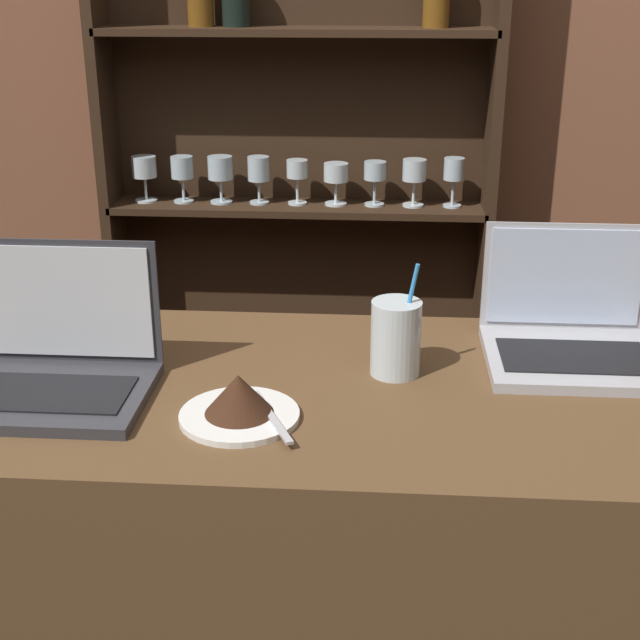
% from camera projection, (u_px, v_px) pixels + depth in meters
% --- Properties ---
extents(back_wall, '(7.00, 0.06, 2.70)m').
position_uv_depth(back_wall, '(341.00, 102.00, 2.56)').
color(back_wall, brown).
rests_on(back_wall, ground_plane).
extents(back_shelf, '(1.11, 0.18, 1.94)m').
position_uv_depth(back_shelf, '(299.00, 219.00, 2.62)').
color(back_shelf, '#332114').
rests_on(back_shelf, ground_plane).
extents(laptop_near, '(0.33, 0.24, 0.23)m').
position_uv_depth(laptop_near, '(49.00, 362.00, 1.41)').
color(laptop_near, '#333338').
rests_on(laptop_near, bar_counter).
extents(laptop_far, '(0.29, 0.25, 0.21)m').
position_uv_depth(laptop_far, '(570.00, 332.00, 1.54)').
color(laptop_far, '#ADADB2').
rests_on(laptop_far, bar_counter).
extents(cake_plate, '(0.18, 0.18, 0.07)m').
position_uv_depth(cake_plate, '(239.00, 401.00, 1.32)').
color(cake_plate, white).
rests_on(cake_plate, bar_counter).
extents(water_glass, '(0.08, 0.08, 0.19)m').
position_uv_depth(water_glass, '(396.00, 338.00, 1.46)').
color(water_glass, silver).
rests_on(water_glass, bar_counter).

